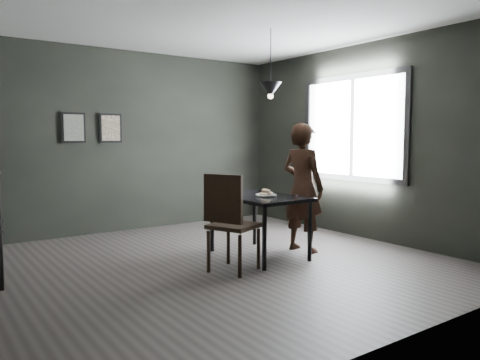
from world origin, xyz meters
TOP-DOWN VIEW (x-y plane):
  - ground at (0.00, 0.00)m, footprint 5.00×5.00m
  - back_wall at (0.00, 2.50)m, footprint 5.00×0.10m
  - ceiling at (0.00, 0.00)m, footprint 5.00×5.00m
  - window_assembly at (2.47, 0.20)m, footprint 0.04×1.96m
  - cafe_table at (0.60, 0.00)m, footprint 0.80×1.20m
  - white_plate at (0.63, -0.10)m, footprint 0.23×0.23m
  - donut_pile at (0.63, -0.10)m, footprint 0.19×0.14m
  - woman at (1.21, -0.11)m, footprint 0.50×0.66m
  - wood_chair at (-0.10, -0.39)m, footprint 0.61×0.61m
  - pendant_lamp at (0.85, 0.10)m, footprint 0.28×0.28m
  - framed_print_left at (-0.90, 2.47)m, footprint 0.34×0.04m
  - framed_print_right at (-0.35, 2.47)m, footprint 0.34×0.04m

SIDE VIEW (x-z plane):
  - ground at x=0.00m, z-range 0.00..0.00m
  - wood_chair at x=-0.10m, z-range 0.07..1.14m
  - cafe_table at x=0.60m, z-range 0.30..1.05m
  - white_plate at x=0.63m, z-range 0.75..0.76m
  - donut_pile at x=0.63m, z-range 0.75..0.83m
  - woman at x=1.21m, z-range 0.00..1.64m
  - back_wall at x=0.00m, z-range 0.00..2.80m
  - window_assembly at x=2.47m, z-range 0.82..2.38m
  - framed_print_left at x=-0.90m, z-range 1.38..1.82m
  - framed_print_right at x=-0.35m, z-range 1.38..1.82m
  - pendant_lamp at x=0.85m, z-range 1.62..2.48m
  - ceiling at x=0.00m, z-range 2.79..2.81m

